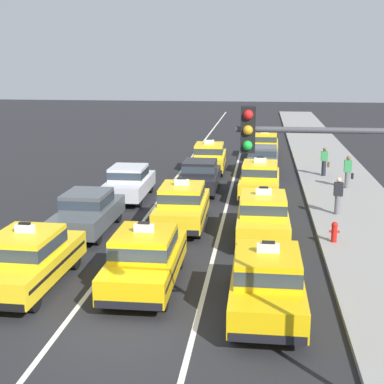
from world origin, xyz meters
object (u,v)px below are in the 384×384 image
Objects in this scene: taxi_center_second at (182,204)px; pedestrian_near_crosswalk at (338,196)px; sedan_center_third at (200,175)px; pedestrian_mid_block at (324,162)px; taxi_center_nearest at (145,258)px; sedan_right_fourth at (263,159)px; fire_hydrant at (334,231)px; taxi_right_nearest at (267,281)px; sedan_left_third at (129,181)px; taxi_right_fifth at (264,144)px; traffic_light_pole at (345,214)px; taxi_right_third at (260,179)px; sedan_left_second at (88,210)px; taxi_right_second at (263,215)px; taxi_center_fourth at (209,157)px; taxi_left_nearest at (29,258)px; pedestrian_by_storefront at (348,172)px.

taxi_center_second is 6.50m from pedestrian_near_crosswalk.
pedestrian_mid_block is (6.43, 4.16, 0.09)m from sedan_center_third.
taxi_center_nearest reaches higher than sedan_right_fourth.
pedestrian_near_crosswalk is 3.79m from fire_hydrant.
taxi_center_second is at bearing 113.72° from taxi_right_nearest.
taxi_right_fifth is (6.29, 12.66, 0.03)m from sedan_left_third.
taxi_right_fifth is 0.82× the size of traffic_light_pole.
taxi_right_nearest reaches higher than fire_hydrant.
sedan_left_third is 6.20m from taxi_right_third.
sedan_center_third is 0.77× the size of traffic_light_pole.
sedan_left_second is 9.14m from taxi_right_third.
fire_hydrant is at bearing -3.14° from sedan_left_second.
taxi_right_second is 1.05× the size of sedan_right_fourth.
taxi_right_third and taxi_right_fifth have the same top height.
taxi_right_nearest is at bearing -88.93° from taxi_right_second.
sedan_left_third is at bearing 106.06° from taxi_center_nearest.
sedan_center_third is 9.47m from fire_hydrant.
sedan_center_third is 11.23m from taxi_right_fifth.
taxi_center_fourth is at bearing 90.10° from taxi_center_second.
taxi_center_fourth reaches higher than fire_hydrant.
taxi_left_nearest is 0.82× the size of traffic_light_pole.
taxi_center_second and taxi_right_second have the same top height.
taxi_center_fourth is 1.01× the size of taxi_right_second.
sedan_right_fourth is (-0.16, 18.47, -0.03)m from taxi_right_nearest.
taxi_right_nearest is 6.13m from fire_hydrant.
pedestrian_mid_block is at bearing 32.31° from sedan_left_third.
sedan_right_fourth reaches higher than fire_hydrant.
taxi_right_third reaches higher than sedan_left_second.
taxi_right_second and taxi_right_fifth have the same top height.
taxi_center_fourth is at bearing 178.15° from sedan_right_fourth.
sedan_right_fourth is at bearing 74.49° from taxi_center_second.
sedan_center_third is 0.94× the size of taxi_center_fourth.
taxi_left_nearest is 1.00× the size of taxi_right_fifth.
taxi_center_nearest reaches higher than fire_hydrant.
taxi_left_nearest is 5.32m from sedan_left_second.
sedan_left_third is 8.11m from taxi_right_second.
fire_hydrant is (5.57, -7.65, -0.30)m from sedan_center_third.
sedan_right_fourth is at bearing 62.28° from sedan_left_second.
sedan_left_third is (0.34, 10.59, -0.03)m from taxi_left_nearest.
taxi_center_fourth is at bearing -120.31° from taxi_right_fifth.
sedan_left_third is at bearing 167.63° from pedestrian_near_crosswalk.
taxi_center_nearest is (3.26, 0.47, 0.00)m from taxi_left_nearest.
taxi_right_third is at bearing 134.09° from pedestrian_near_crosswalk.
taxi_center_nearest is at bearing -128.17° from pedestrian_near_crosswalk.
sedan_left_third is at bearing 119.05° from taxi_right_nearest.
taxi_left_nearest is 12.88m from pedestrian_near_crosswalk.
taxi_left_nearest is 13.49m from taxi_right_third.
taxi_right_second is at bearing -116.77° from pedestrian_by_storefront.
sedan_right_fourth is 0.95× the size of taxi_right_fifth.
taxi_right_second is 2.84× the size of pedestrian_by_storefront.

